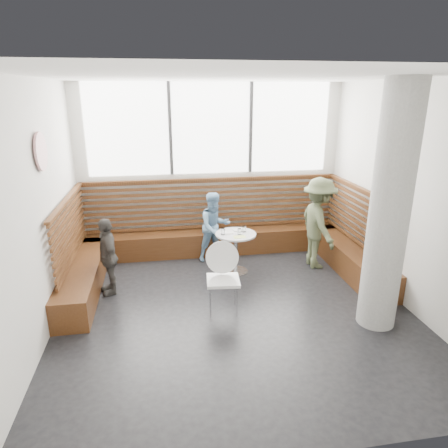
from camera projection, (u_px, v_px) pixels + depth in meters
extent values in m
cube|color=silver|center=(236.00, 205.00, 5.29)|extent=(5.00, 5.00, 3.20)
cube|color=black|center=(235.00, 310.00, 5.79)|extent=(5.00, 5.00, 0.01)
cube|color=white|center=(238.00, 76.00, 4.79)|extent=(5.00, 5.00, 0.01)
cube|color=white|center=(211.00, 129.00, 7.37)|extent=(4.50, 0.02, 1.65)
cube|color=#3F3F42|center=(170.00, 129.00, 7.24)|extent=(0.06, 0.04, 1.65)
cube|color=#3F3F42|center=(251.00, 128.00, 7.47)|extent=(0.06, 0.04, 1.65)
cube|color=#402310|center=(214.00, 242.00, 7.83)|extent=(5.00, 0.50, 0.45)
cube|color=#402310|center=(86.00, 271.00, 6.55)|extent=(0.50, 2.50, 0.45)
cube|color=#402310|center=(344.00, 254.00, 7.24)|extent=(0.50, 2.50, 0.45)
cube|color=#452511|center=(212.00, 204.00, 7.76)|extent=(4.88, 0.08, 0.98)
cube|color=#452511|center=(70.00, 230.00, 6.29)|extent=(0.08, 2.38, 0.98)
cube|color=#452511|center=(357.00, 215.00, 7.04)|extent=(0.08, 2.38, 0.98)
cylinder|color=gray|center=(390.00, 211.00, 5.02)|extent=(0.50, 0.50, 3.20)
cylinder|color=white|center=(41.00, 152.00, 5.07)|extent=(0.03, 0.50, 0.50)
cylinder|color=silver|center=(235.00, 271.00, 7.04)|extent=(0.44, 0.44, 0.02)
cylinder|color=silver|center=(236.00, 253.00, 6.94)|extent=(0.06, 0.06, 0.69)
cylinder|color=#B7B7BA|center=(236.00, 234.00, 6.83)|extent=(0.70, 0.70, 0.03)
cube|color=white|center=(223.00, 280.00, 5.63)|extent=(0.46, 0.43, 0.04)
cylinder|color=white|center=(221.00, 257.00, 5.73)|extent=(0.48, 0.11, 0.47)
cylinder|color=silver|center=(212.00, 303.00, 5.53)|extent=(0.02, 0.02, 0.47)
cylinder|color=silver|center=(238.00, 301.00, 5.59)|extent=(0.02, 0.02, 0.47)
cylinder|color=silver|center=(209.00, 292.00, 5.84)|extent=(0.02, 0.02, 0.47)
cylinder|color=silver|center=(234.00, 290.00, 5.89)|extent=(0.02, 0.02, 0.47)
imported|color=#4F593B|center=(318.00, 223.00, 7.05)|extent=(0.64, 1.07, 1.63)
imported|color=#739FC7|center=(215.00, 227.00, 7.38)|extent=(0.76, 0.67, 1.30)
imported|color=#42403C|center=(108.00, 256.00, 6.15)|extent=(0.48, 0.77, 1.22)
cylinder|color=white|center=(229.00, 232.00, 6.85)|extent=(0.18, 0.18, 0.01)
cylinder|color=white|center=(238.00, 230.00, 6.98)|extent=(0.21, 0.21, 0.01)
cylinder|color=white|center=(223.00, 232.00, 6.75)|extent=(0.07, 0.07, 0.11)
cylinder|color=white|center=(240.00, 232.00, 6.75)|extent=(0.07, 0.07, 0.10)
cylinder|color=white|center=(244.00, 229.00, 6.89)|extent=(0.07, 0.07, 0.10)
cube|color=#A5C64C|center=(240.00, 237.00, 6.65)|extent=(0.21, 0.15, 0.00)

